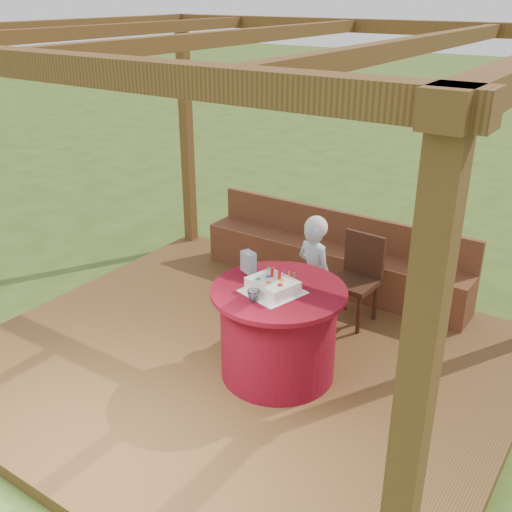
{
  "coord_description": "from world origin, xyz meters",
  "views": [
    {
      "loc": [
        2.64,
        -3.62,
        3.08
      ],
      "look_at": [
        0.0,
        0.25,
        1.0
      ],
      "focal_mm": 42.0,
      "sensor_mm": 36.0,
      "label": 1
    }
  ],
  "objects": [
    {
      "name": "ground",
      "position": [
        0.0,
        0.0,
        0.0
      ],
      "size": [
        60.0,
        60.0,
        0.0
      ],
      "primitive_type": "plane",
      "color": "#38541C",
      "rests_on": "ground"
    },
    {
      "name": "chair",
      "position": [
        0.53,
        1.2,
        0.59
      ],
      "size": [
        0.44,
        0.44,
        0.86
      ],
      "color": "#391E12",
      "rests_on": "deck"
    },
    {
      "name": "drinking_glass",
      "position": [
        0.35,
        -0.3,
        0.96
      ],
      "size": [
        0.12,
        0.12,
        0.09
      ],
      "primitive_type": "imported",
      "rotation": [
        0.0,
        0.0,
        -0.28
      ],
      "color": "silver",
      "rests_on": "table"
    },
    {
      "name": "deck",
      "position": [
        0.0,
        0.0,
        0.06
      ],
      "size": [
        4.5,
        4.0,
        0.12
      ],
      "primitive_type": "cube",
      "color": "brown",
      "rests_on": "ground"
    },
    {
      "name": "pergola",
      "position": [
        0.0,
        0.0,
        2.41
      ],
      "size": [
        4.5,
        4.0,
        2.72
      ],
      "color": "brown",
      "rests_on": "deck"
    },
    {
      "name": "gift_bag",
      "position": [
        0.02,
        0.11,
        1.0
      ],
      "size": [
        0.15,
        0.12,
        0.18
      ],
      "primitive_type": "cube",
      "rotation": [
        0.0,
        0.0,
        -0.36
      ],
      "color": "#D489BE",
      "rests_on": "table"
    },
    {
      "name": "birthday_cake",
      "position": [
        0.39,
        -0.09,
        0.97
      ],
      "size": [
        0.5,
        0.5,
        0.18
      ],
      "color": "white",
      "rests_on": "table"
    },
    {
      "name": "elderly_woman",
      "position": [
        0.27,
        0.81,
        0.7
      ],
      "size": [
        0.45,
        0.35,
        1.13
      ],
      "color": "#96C1E0",
      "rests_on": "deck"
    },
    {
      "name": "table",
      "position": [
        0.4,
        -0.02,
        0.52
      ],
      "size": [
        1.09,
        1.09,
        0.79
      ],
      "color": "maroon",
      "rests_on": "deck"
    },
    {
      "name": "bench",
      "position": [
        0.0,
        1.72,
        0.38
      ],
      "size": [
        3.0,
        0.42,
        0.8
      ],
      "color": "brown",
      "rests_on": "deck"
    }
  ]
}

